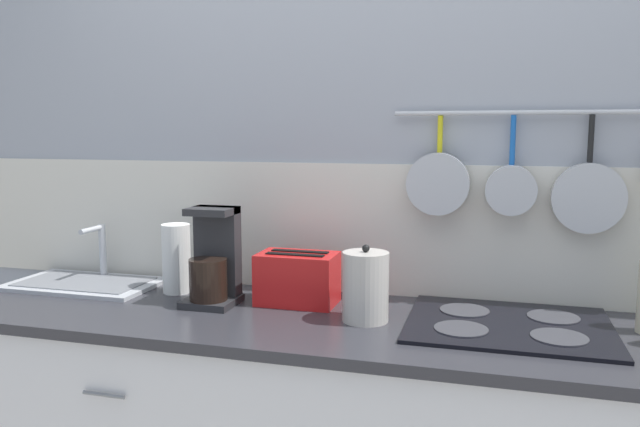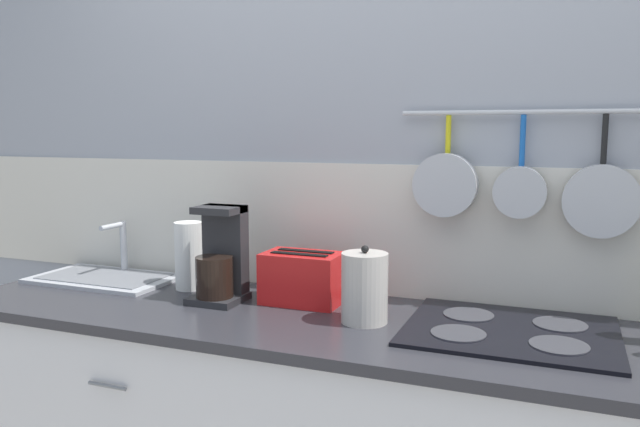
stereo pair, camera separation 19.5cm
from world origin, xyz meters
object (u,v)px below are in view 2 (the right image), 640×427
kettle (365,288)px  paper_towel_roll (189,256)px  coffee_maker (221,262)px  toaster (303,278)px

kettle → paper_towel_roll: bearing=168.4°
coffee_maker → toaster: size_ratio=1.18×
paper_towel_roll → kettle: 0.76m
toaster → kettle: (0.27, -0.13, 0.02)m
paper_towel_roll → coffee_maker: size_ratio=0.76×
toaster → paper_towel_roll: bearing=177.4°
kettle → toaster: bearing=153.9°
toaster → kettle: 0.30m
coffee_maker → toaster: bearing=15.5°
paper_towel_roll → toaster: size_ratio=0.89×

